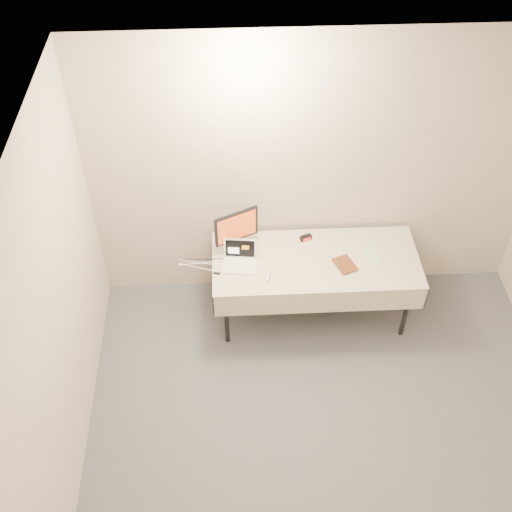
{
  "coord_description": "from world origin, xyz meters",
  "views": [
    {
      "loc": [
        -0.74,
        -1.99,
        4.79
      ],
      "look_at": [
        -0.54,
        1.99,
        0.86
      ],
      "focal_mm": 45.0,
      "sensor_mm": 36.0,
      "label": 1
    }
  ],
  "objects_px": {
    "table": "(316,264)",
    "book": "(338,260)",
    "monitor": "(236,228)",
    "laptop": "(240,259)"
  },
  "relations": [
    {
      "from": "monitor",
      "to": "book",
      "type": "xyz_separation_m",
      "value": [
        0.88,
        -0.29,
        -0.14
      ]
    },
    {
      "from": "book",
      "to": "monitor",
      "type": "bearing_deg",
      "value": 140.01
    },
    {
      "from": "book",
      "to": "table",
      "type": "bearing_deg",
      "value": 124.27
    },
    {
      "from": "monitor",
      "to": "book",
      "type": "bearing_deg",
      "value": -43.94
    },
    {
      "from": "laptop",
      "to": "book",
      "type": "bearing_deg",
      "value": -0.92
    },
    {
      "from": "laptop",
      "to": "monitor",
      "type": "relative_size",
      "value": 0.75
    },
    {
      "from": "monitor",
      "to": "book",
      "type": "relative_size",
      "value": 2.0
    },
    {
      "from": "laptop",
      "to": "monitor",
      "type": "bearing_deg",
      "value": 102.62
    },
    {
      "from": "table",
      "to": "book",
      "type": "height_order",
      "value": "book"
    },
    {
      "from": "table",
      "to": "monitor",
      "type": "bearing_deg",
      "value": 165.89
    }
  ]
}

